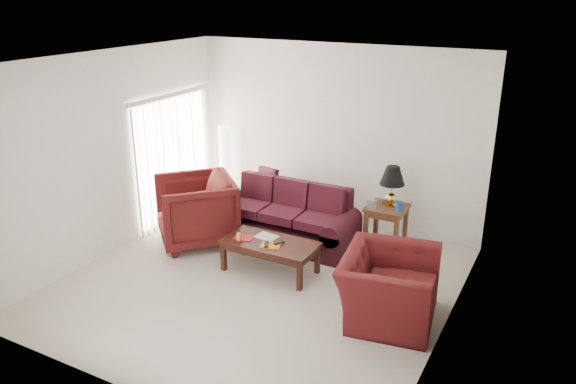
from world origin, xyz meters
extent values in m
plane|color=beige|center=(0.00, 0.00, 0.00)|extent=(5.00, 5.00, 0.00)
cube|color=silver|center=(-2.42, 1.30, 1.08)|extent=(0.10, 2.00, 2.16)
cube|color=black|center=(-1.08, 2.12, 0.70)|extent=(0.42, 0.27, 0.40)
cube|color=silver|center=(0.95, 1.78, 0.71)|extent=(0.14, 0.06, 0.14)
cylinder|color=#1C3DB6|center=(1.35, 1.86, 0.72)|extent=(0.11, 0.11, 0.16)
cube|color=#BCBCC1|center=(1.02, 2.16, 0.73)|extent=(0.17, 0.19, 0.06)
imported|color=#410F0F|center=(-1.54, 0.67, 0.53)|extent=(1.63, 1.63, 1.07)
imported|color=#471012|center=(1.82, 0.02, 0.41)|extent=(1.28, 1.41, 0.82)
cube|color=#AE112A|center=(-0.41, 0.29, 0.47)|extent=(0.29, 0.23, 0.02)
cube|color=silver|center=(-0.14, 0.46, 0.47)|extent=(0.33, 0.26, 0.02)
cube|color=#CC6B18|center=(0.05, 0.24, 0.47)|extent=(0.32, 0.27, 0.02)
cube|color=black|center=(0.01, 0.21, 0.49)|extent=(0.13, 0.19, 0.02)
cube|color=black|center=(0.13, 0.34, 0.49)|extent=(0.12, 0.17, 0.02)
cylinder|color=yellow|center=(-0.44, 0.19, 0.52)|extent=(0.07, 0.07, 0.11)
camera|label=1|loc=(3.55, -5.82, 3.83)|focal=35.00mm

